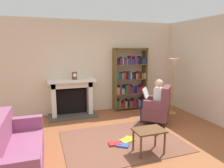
% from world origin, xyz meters
% --- Properties ---
extents(ground, '(14.00, 14.00, 0.00)m').
position_xyz_m(ground, '(0.00, 0.00, 0.00)').
color(ground, brown).
extents(back_wall, '(5.60, 0.10, 2.70)m').
position_xyz_m(back_wall, '(0.00, 2.55, 1.35)').
color(back_wall, beige).
rests_on(back_wall, ground).
extents(side_wall_right, '(0.10, 5.20, 2.70)m').
position_xyz_m(side_wall_right, '(2.65, 1.25, 1.35)').
color(side_wall_right, beige).
rests_on(side_wall_right, ground).
extents(area_rug, '(2.40, 1.80, 0.01)m').
position_xyz_m(area_rug, '(0.00, 0.30, 0.01)').
color(area_rug, brown).
rests_on(area_rug, ground).
extents(fireplace, '(1.32, 0.64, 1.05)m').
position_xyz_m(fireplace, '(-0.73, 2.30, 0.56)').
color(fireplace, '#4C4742').
rests_on(fireplace, ground).
extents(mantel_clock, '(0.14, 0.14, 0.20)m').
position_xyz_m(mantel_clock, '(-0.64, 2.20, 1.16)').
color(mantel_clock, brown).
rests_on(mantel_clock, fireplace).
extents(bookshelf, '(1.06, 0.32, 1.91)m').
position_xyz_m(bookshelf, '(1.09, 2.33, 0.92)').
color(bookshelf, brown).
rests_on(bookshelf, ground).
extents(armchair_reading, '(0.89, 0.89, 0.97)m').
position_xyz_m(armchair_reading, '(1.28, 0.94, 0.42)').
color(armchair_reading, '#331E14').
rests_on(armchair_reading, ground).
extents(seated_reader, '(0.59, 0.57, 1.14)m').
position_xyz_m(seated_reader, '(1.19, 1.02, 0.62)').
color(seated_reader, white).
rests_on(seated_reader, ground).
extents(sofa_floral, '(0.77, 1.72, 0.85)m').
position_xyz_m(sofa_floral, '(-1.96, -0.16, 0.32)').
color(sofa_floral, '#964D72').
rests_on(sofa_floral, ground).
extents(side_table, '(0.56, 0.39, 0.45)m').
position_xyz_m(side_table, '(0.28, -0.30, 0.38)').
color(side_table, brown).
rests_on(side_table, ground).
extents(scattered_books, '(0.59, 0.47, 0.04)m').
position_xyz_m(scattered_books, '(-0.01, 0.20, 0.03)').
color(scattered_books, '#334CA5').
rests_on(scattered_books, area_rug).
extents(floor_lamp, '(0.32, 0.32, 1.61)m').
position_xyz_m(floor_lamp, '(2.06, 1.46, 1.36)').
color(floor_lamp, '#B7933F').
rests_on(floor_lamp, ground).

